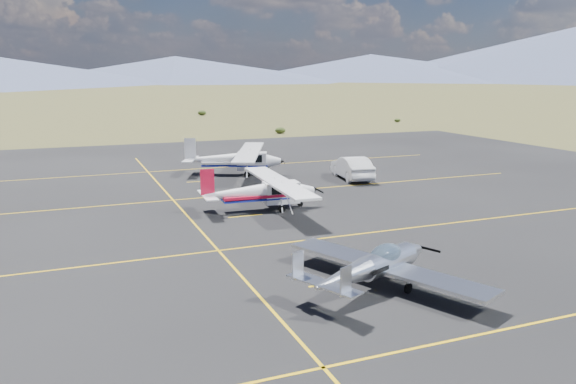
{
  "coord_description": "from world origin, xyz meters",
  "views": [
    {
      "loc": [
        -12.02,
        -21.5,
        7.81
      ],
      "look_at": [
        -1.18,
        5.65,
        1.6
      ],
      "focal_mm": 35.0,
      "sensor_mm": 36.0,
      "label": 1
    }
  ],
  "objects": [
    {
      "name": "ground",
      "position": [
        0.0,
        0.0,
        0.0
      ],
      "size": [
        1600.0,
        1600.0,
        0.0
      ],
      "primitive_type": "plane",
      "color": "#383D1C",
      "rests_on": "ground"
    },
    {
      "name": "sedan",
      "position": [
        7.84,
        15.26,
        0.86
      ],
      "size": [
        2.58,
        5.39,
        1.7
      ],
      "primitive_type": "imported",
      "rotation": [
        0.0,
        0.0,
        2.99
      ],
      "color": "silver",
      "rests_on": "apron"
    },
    {
      "name": "aircraft_cessna",
      "position": [
        -1.69,
        8.51,
        1.15
      ],
      "size": [
        6.1,
        10.18,
        2.58
      ],
      "rotation": [
        0.0,
        0.0,
        -0.05
      ],
      "color": "white",
      "rests_on": "apron"
    },
    {
      "name": "aircraft_plain",
      "position": [
        0.18,
        20.2,
        1.27
      ],
      "size": [
        8.13,
        10.99,
        2.86
      ],
      "rotation": [
        0.0,
        0.0,
        -0.4
      ],
      "color": "silver",
      "rests_on": "apron"
    },
    {
      "name": "aircraft_low_wing",
      "position": [
        -1.78,
        -4.52,
        0.9
      ],
      "size": [
        6.46,
        8.43,
        1.88
      ],
      "rotation": [
        0.0,
        0.0,
        0.41
      ],
      "color": "silver",
      "rests_on": "apron"
    },
    {
      "name": "apron",
      "position": [
        0.0,
        7.0,
        0.0
      ],
      "size": [
        72.0,
        72.0,
        0.02
      ],
      "primitive_type": "cube",
      "color": "black",
      "rests_on": "ground"
    }
  ]
}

